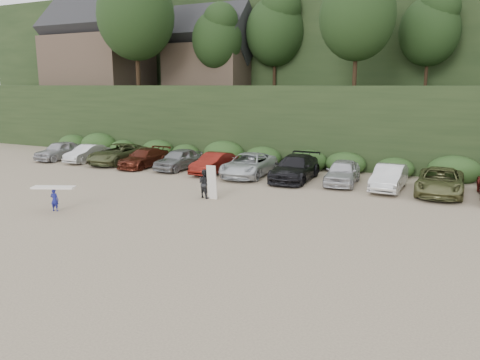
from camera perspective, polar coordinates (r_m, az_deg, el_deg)
The scene contains 5 objects.
ground at distance 22.37m, azimuth -7.06°, elevation -4.29°, with size 120.00×120.00×0.00m, color tan.
hillside_backdrop at distance 55.47m, azimuth 14.03°, elevation 16.54°, with size 90.00×41.50×28.00m.
parked_cars at distance 30.58m, azimuth 4.82°, elevation 1.50°, with size 39.20×5.82×1.62m.
child_surfer at distance 24.46m, azimuth -21.72°, elevation -1.64°, with size 2.10×1.36×1.23m.
adult_surfer at distance 25.46m, azimuth -4.24°, elevation -0.42°, with size 1.26×0.79×1.87m.
Camera 1 is at (11.89, -17.95, 6.07)m, focal length 35.00 mm.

